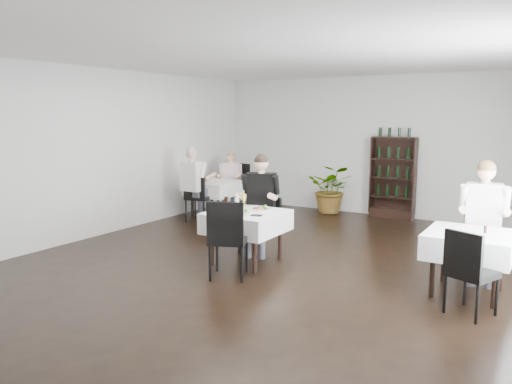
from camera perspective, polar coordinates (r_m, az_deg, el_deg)
room_shell at (r=7.04m, az=0.96°, el=3.34°), size 9.00×9.00×9.00m
wine_shelf at (r=10.85m, az=15.36°, el=1.50°), size 0.90×0.28×1.75m
main_table at (r=7.33m, az=-1.09°, el=-3.40°), size 1.03×1.03×0.77m
left_table at (r=10.70m, az=-4.76°, el=0.46°), size 0.98×0.98×0.77m
right_table at (r=6.59m, az=23.16°, el=-5.54°), size 0.98×0.98×0.77m
potted_tree at (r=11.21m, az=8.63°, el=0.36°), size 1.11×1.01×1.08m
main_chair_far at (r=7.98m, az=1.25°, el=-3.26°), size 0.50×0.50×0.88m
main_chair_near at (r=6.61m, az=-3.30°, el=-4.87°), size 0.64×0.64×1.07m
left_chair_far at (r=11.31m, az=-2.14°, el=0.91°), size 0.52×0.52×1.08m
left_chair_near at (r=10.19m, az=-6.74°, el=-0.22°), size 0.54×0.55×1.02m
right_chair_far at (r=7.40m, az=23.99°, el=-4.99°), size 0.40×0.41×0.88m
right_chair_near at (r=5.89m, az=23.10°, el=-7.96°), size 0.57×0.58×0.96m
diner_main at (r=7.79m, az=0.46°, el=-0.49°), size 0.66×0.70×1.57m
diner_left_far at (r=11.24m, az=-2.93°, el=1.75°), size 0.61×0.64×1.36m
diner_left_near at (r=10.13m, az=-7.02°, el=1.54°), size 0.59×0.59×1.55m
diner_right_far at (r=7.16m, az=24.59°, el=-2.05°), size 0.64×0.65×1.59m
plate_far at (r=7.39m, az=0.51°, el=-1.97°), size 0.35×0.35×0.08m
plate_near at (r=7.15m, az=-1.64°, el=-2.35°), size 0.34×0.34×0.08m
pilsner_dark at (r=7.39m, az=-3.44°, el=-1.30°), size 0.06×0.06×0.26m
pilsner_lager at (r=7.48m, az=-1.41°, el=-1.07°), size 0.07×0.07×0.29m
coke_bottle at (r=7.33m, az=-2.19°, el=-1.39°), size 0.07×0.07×0.26m
napkin_cutlery at (r=7.01m, az=0.03°, el=-2.67°), size 0.19×0.17×0.02m
pepper_mill at (r=6.58m, az=24.73°, el=-3.91°), size 0.05×0.05×0.09m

